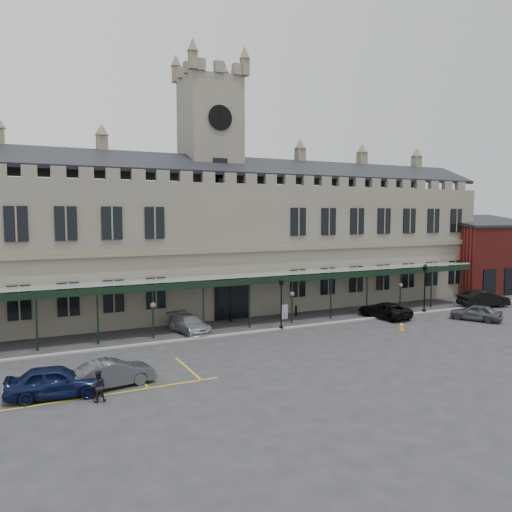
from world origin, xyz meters
name	(u,v)px	position (x,y,z in m)	size (l,w,h in m)	color
ground	(294,349)	(0.00, 0.00, 0.00)	(140.00, 140.00, 0.00)	#2A2A2C
station_building	(211,243)	(0.00, 15.91, 6.47)	(60.00, 10.36, 17.30)	#625D51
clock_tower	(210,174)	(0.00, 16.00, 13.11)	(5.60, 5.60, 24.80)	#625D51
canopy	(248,298)	(0.00, 7.46, 2.40)	(50.00, 4.10, 4.30)	#8C9E93
brick_annex	(482,257)	(34.00, 12.97, 4.16)	(12.40, 8.36, 9.23)	maroon
kerb	(259,331)	(0.00, 5.50, 0.06)	(60.00, 0.40, 0.12)	gray
parking_markings	(85,386)	(-14.00, -1.50, 0.00)	(16.00, 6.00, 0.01)	gold
tree_behind_mid	(247,185)	(8.00, 25.00, 12.81)	(6.00, 6.00, 16.00)	#332314
tree_behind_right	(355,188)	(24.00, 25.00, 12.81)	(6.00, 6.00, 16.00)	#332314
lamp_post_mid	(281,298)	(2.00, 5.46, 2.54)	(0.41, 0.41, 4.29)	black
lamp_post_right	(425,284)	(17.50, 5.58, 2.78)	(0.44, 0.44, 4.69)	black
traffic_cone	(401,326)	(10.46, 0.91, 0.35)	(0.45, 0.45, 0.71)	orange
sign_board	(285,312)	(4.24, 8.89, 0.63)	(0.74, 0.24, 1.29)	black
bollard_left	(231,316)	(-0.55, 9.87, 0.48)	(0.17, 0.17, 0.97)	black
bollard_right	(296,311)	(5.78, 9.51, 0.49)	(0.17, 0.17, 0.98)	black
car_left_a	(55,381)	(-15.55, -2.58, 0.82)	(1.93, 4.79, 1.63)	#0B1534
car_left_b	(113,373)	(-12.64, -2.27, 0.73)	(1.55, 4.44, 1.46)	#3E4046
car_taxi	(189,324)	(-5.00, 7.77, 0.69)	(1.93, 4.75, 1.38)	#A1A4A9
car_van	(384,310)	(12.57, 5.43, 0.70)	(2.33, 5.05, 1.40)	black
car_right_a	(476,312)	(19.00, 0.98, 0.72)	(1.70, 4.23, 1.44)	#3E4046
car_right_b	(483,299)	(25.00, 5.16, 0.83)	(1.77, 5.06, 1.67)	black
person_b	(98,386)	(-13.71, -4.24, 0.80)	(0.78, 0.60, 1.60)	black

